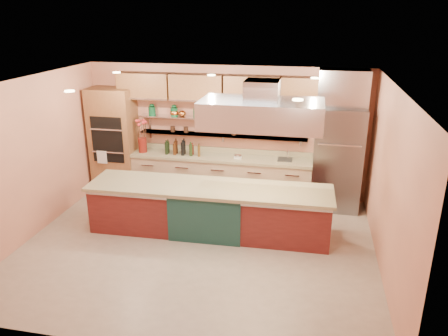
% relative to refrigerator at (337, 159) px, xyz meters
% --- Properties ---
extents(floor, '(6.00, 5.00, 0.02)m').
position_rel_refrigerator_xyz_m(floor, '(-2.35, -2.14, -1.06)').
color(floor, gray).
rests_on(floor, ground).
extents(ceiling, '(6.00, 5.00, 0.02)m').
position_rel_refrigerator_xyz_m(ceiling, '(-2.35, -2.14, 1.75)').
color(ceiling, black).
rests_on(ceiling, wall_back).
extents(wall_back, '(6.00, 0.04, 2.80)m').
position_rel_refrigerator_xyz_m(wall_back, '(-2.35, 0.36, 0.35)').
color(wall_back, tan).
rests_on(wall_back, floor).
extents(wall_front, '(6.00, 0.04, 2.80)m').
position_rel_refrigerator_xyz_m(wall_front, '(-2.35, -4.64, 0.35)').
color(wall_front, tan).
rests_on(wall_front, floor).
extents(wall_left, '(0.04, 5.00, 2.80)m').
position_rel_refrigerator_xyz_m(wall_left, '(-5.35, -2.14, 0.35)').
color(wall_left, tan).
rests_on(wall_left, floor).
extents(wall_right, '(0.04, 5.00, 2.80)m').
position_rel_refrigerator_xyz_m(wall_right, '(0.65, -2.14, 0.35)').
color(wall_right, tan).
rests_on(wall_right, floor).
extents(oven_stack, '(0.95, 0.64, 2.30)m').
position_rel_refrigerator_xyz_m(oven_stack, '(-4.80, 0.04, 0.10)').
color(oven_stack, brown).
rests_on(oven_stack, floor).
extents(refrigerator, '(0.95, 0.72, 2.10)m').
position_rel_refrigerator_xyz_m(refrigerator, '(0.00, 0.00, 0.00)').
color(refrigerator, slate).
rests_on(refrigerator, floor).
extents(back_counter, '(3.84, 0.64, 0.93)m').
position_rel_refrigerator_xyz_m(back_counter, '(-2.40, 0.06, -0.58)').
color(back_counter, tan).
rests_on(back_counter, floor).
extents(wall_shelf_lower, '(3.60, 0.26, 0.03)m').
position_rel_refrigerator_xyz_m(wall_shelf_lower, '(-2.40, 0.23, 0.30)').
color(wall_shelf_lower, silver).
rests_on(wall_shelf_lower, wall_back).
extents(wall_shelf_upper, '(3.60, 0.26, 0.03)m').
position_rel_refrigerator_xyz_m(wall_shelf_upper, '(-2.40, 0.23, 0.65)').
color(wall_shelf_upper, silver).
rests_on(wall_shelf_upper, wall_back).
extents(upper_cabinets, '(4.60, 0.36, 0.55)m').
position_rel_refrigerator_xyz_m(upper_cabinets, '(-2.35, 0.18, 1.30)').
color(upper_cabinets, brown).
rests_on(upper_cabinets, wall_back).
extents(range_hood, '(2.00, 1.00, 0.45)m').
position_rel_refrigerator_xyz_m(range_hood, '(-1.37, -1.55, 1.20)').
color(range_hood, silver).
rests_on(range_hood, ceiling).
extents(ceiling_downlights, '(4.00, 2.80, 0.02)m').
position_rel_refrigerator_xyz_m(ceiling_downlights, '(-2.35, -1.94, 1.72)').
color(ceiling_downlights, '#FFE5A5').
rests_on(ceiling_downlights, ceiling).
extents(island, '(4.30, 1.02, 0.89)m').
position_rel_refrigerator_xyz_m(island, '(-2.27, -1.55, -0.60)').
color(island, maroon).
rests_on(island, floor).
extents(flower_vase, '(0.19, 0.19, 0.32)m').
position_rel_refrigerator_xyz_m(flower_vase, '(-4.13, 0.01, 0.04)').
color(flower_vase, maroon).
rests_on(flower_vase, back_counter).
extents(oil_bottle_cluster, '(0.87, 0.36, 0.27)m').
position_rel_refrigerator_xyz_m(oil_bottle_cluster, '(-3.21, 0.01, 0.01)').
color(oil_bottle_cluster, black).
rests_on(oil_bottle_cluster, back_counter).
extents(kitchen_scale, '(0.20, 0.18, 0.09)m').
position_rel_refrigerator_xyz_m(kitchen_scale, '(-2.02, 0.01, -0.07)').
color(kitchen_scale, silver).
rests_on(kitchen_scale, back_counter).
extents(bar_faucet, '(0.04, 0.04, 0.22)m').
position_rel_refrigerator_xyz_m(bar_faucet, '(-0.99, 0.11, -0.01)').
color(bar_faucet, white).
rests_on(bar_faucet, back_counter).
extents(copper_kettle, '(0.21, 0.21, 0.13)m').
position_rel_refrigerator_xyz_m(copper_kettle, '(-3.27, 0.23, 0.73)').
color(copper_kettle, orange).
rests_on(copper_kettle, wall_shelf_upper).
extents(green_canister, '(0.18, 0.18, 0.18)m').
position_rel_refrigerator_xyz_m(green_canister, '(-2.71, 0.23, 0.75)').
color(green_canister, '#0E4323').
rests_on(green_canister, wall_shelf_upper).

